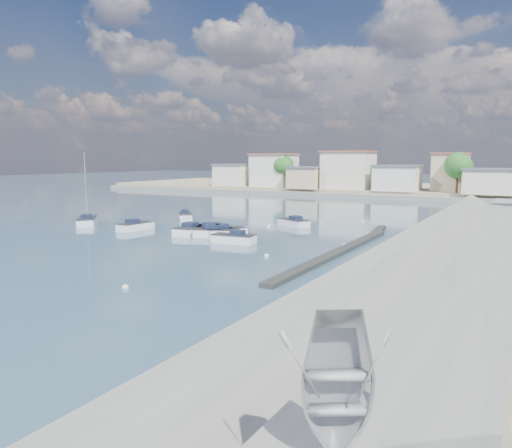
% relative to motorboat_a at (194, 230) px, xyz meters
% --- Properties ---
extents(ground, '(400.00, 400.00, 0.00)m').
position_rel_motorboat_a_xyz_m(ground, '(10.93, 26.11, -0.38)').
color(ground, '#335566').
rests_on(ground, ground).
extents(seawall_walkway, '(5.00, 90.00, 1.80)m').
position_rel_motorboat_a_xyz_m(seawall_walkway, '(29.43, -0.89, 0.52)').
color(seawall_walkway, slate).
rests_on(seawall_walkway, ground).
extents(breakwater, '(2.00, 31.02, 0.35)m').
position_rel_motorboat_a_xyz_m(breakwater, '(17.84, -1.20, -0.21)').
color(breakwater, black).
rests_on(breakwater, ground).
extents(far_shore_land, '(160.00, 40.00, 1.40)m').
position_rel_motorboat_a_xyz_m(far_shore_land, '(10.93, 78.11, 0.32)').
color(far_shore_land, gray).
rests_on(far_shore_land, ground).
extents(far_shore_quay, '(160.00, 2.50, 0.80)m').
position_rel_motorboat_a_xyz_m(far_shore_quay, '(10.93, 57.11, 0.02)').
color(far_shore_quay, slate).
rests_on(far_shore_quay, ground).
extents(far_town, '(113.01, 12.80, 8.35)m').
position_rel_motorboat_a_xyz_m(far_town, '(21.65, 63.03, 4.56)').
color(far_town, beige).
rests_on(far_town, far_shore_land).
extents(shore_trees, '(74.56, 38.32, 7.92)m').
position_rel_motorboat_a_xyz_m(shore_trees, '(19.28, 54.23, 5.84)').
color(shore_trees, '#38281E').
rests_on(shore_trees, ground).
extents(motorboat_a, '(2.82, 6.04, 1.48)m').
position_rel_motorboat_a_xyz_m(motorboat_a, '(0.00, 0.00, 0.00)').
color(motorboat_a, white).
rests_on(motorboat_a, ground).
extents(motorboat_b, '(3.77, 4.82, 1.48)m').
position_rel_motorboat_a_xyz_m(motorboat_b, '(4.09, 0.35, -0.00)').
color(motorboat_b, white).
rests_on(motorboat_b, ground).
extents(motorboat_c, '(6.04, 2.29, 1.48)m').
position_rel_motorboat_a_xyz_m(motorboat_c, '(1.45, 0.14, 0.00)').
color(motorboat_c, white).
rests_on(motorboat_c, ground).
extents(motorboat_d, '(4.75, 2.13, 1.48)m').
position_rel_motorboat_a_xyz_m(motorboat_d, '(6.97, -3.37, -0.00)').
color(motorboat_d, white).
rests_on(motorboat_d, ground).
extents(motorboat_e, '(2.08, 4.95, 1.48)m').
position_rel_motorboat_a_xyz_m(motorboat_e, '(-7.29, -0.97, -0.00)').
color(motorboat_e, white).
rests_on(motorboat_e, ground).
extents(motorboat_f, '(4.78, 3.62, 1.48)m').
position_rel_motorboat_a_xyz_m(motorboat_f, '(6.82, 10.68, -0.00)').
color(motorboat_f, white).
rests_on(motorboat_f, ground).
extents(motorboat_g, '(3.94, 4.19, 1.48)m').
position_rel_motorboat_a_xyz_m(motorboat_g, '(-8.10, 9.15, 0.00)').
color(motorboat_g, white).
rests_on(motorboat_g, ground).
extents(motorboat_h, '(5.28, 3.38, 1.48)m').
position_rel_motorboat_a_xyz_m(motorboat_h, '(3.85, -0.80, -0.00)').
color(motorboat_h, white).
rests_on(motorboat_h, ground).
extents(sailboat, '(5.52, 5.74, 9.00)m').
position_rel_motorboat_a_xyz_m(sailboat, '(-16.19, -0.19, 0.03)').
color(sailboat, white).
rests_on(sailboat, ground).
extents(mooring_buoys, '(13.57, 39.83, 0.41)m').
position_rel_motorboat_a_xyz_m(mooring_buoys, '(12.77, -2.51, -0.33)').
color(mooring_buoys, white).
rests_on(mooring_buoys, ground).
extents(overturned_dinghy, '(3.71, 3.09, 0.63)m').
position_rel_motorboat_a_xyz_m(overturned_dinghy, '(28.93, -34.41, 1.74)').
color(overturned_dinghy, '#A5A8AD').
rests_on(overturned_dinghy, seawall_walkway).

